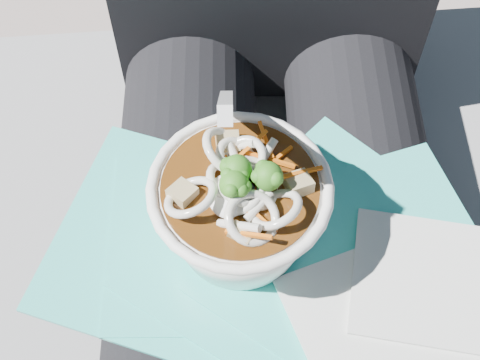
{
  "coord_description": "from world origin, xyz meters",
  "views": [
    {
      "loc": [
        -0.04,
        -0.28,
        1.1
      ],
      "look_at": [
        -0.04,
        -0.02,
        0.67
      ],
      "focal_mm": 50.0,
      "sensor_mm": 36.0,
      "label": 1
    }
  ],
  "objects_px": {
    "stone_ledge": "(264,247)",
    "plastic_bag": "(267,247)",
    "udon_bowl": "(240,205)",
    "lap": "(278,259)",
    "person_body": "(276,163)"
  },
  "relations": [
    {
      "from": "udon_bowl",
      "to": "lap",
      "type": "bearing_deg",
      "value": 22.4
    },
    {
      "from": "plastic_bag",
      "to": "udon_bowl",
      "type": "distance_m",
      "value": 0.06
    },
    {
      "from": "person_body",
      "to": "udon_bowl",
      "type": "xyz_separation_m",
      "value": [
        -0.04,
        -0.11,
        0.11
      ]
    },
    {
      "from": "person_body",
      "to": "plastic_bag",
      "type": "relative_size",
      "value": 2.33
    },
    {
      "from": "lap",
      "to": "plastic_bag",
      "type": "xyz_separation_m",
      "value": [
        -0.01,
        -0.03,
        0.08
      ]
    },
    {
      "from": "stone_ledge",
      "to": "lap",
      "type": "bearing_deg",
      "value": -90.0
    },
    {
      "from": "stone_ledge",
      "to": "person_body",
      "type": "bearing_deg",
      "value": -90.0
    },
    {
      "from": "stone_ledge",
      "to": "udon_bowl",
      "type": "bearing_deg",
      "value": -103.05
    },
    {
      "from": "stone_ledge",
      "to": "lap",
      "type": "xyz_separation_m",
      "value": [
        0.0,
        -0.15,
        0.28
      ]
    },
    {
      "from": "plastic_bag",
      "to": "stone_ledge",
      "type": "bearing_deg",
      "value": 85.25
    },
    {
      "from": "lap",
      "to": "person_body",
      "type": "bearing_deg",
      "value": 90.0
    },
    {
      "from": "stone_ledge",
      "to": "plastic_bag",
      "type": "xyz_separation_m",
      "value": [
        -0.01,
        -0.18,
        0.36
      ]
    },
    {
      "from": "lap",
      "to": "udon_bowl",
      "type": "distance_m",
      "value": 0.15
    },
    {
      "from": "lap",
      "to": "person_body",
      "type": "relative_size",
      "value": 0.49
    },
    {
      "from": "stone_ledge",
      "to": "plastic_bag",
      "type": "height_order",
      "value": "plastic_bag"
    }
  ]
}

